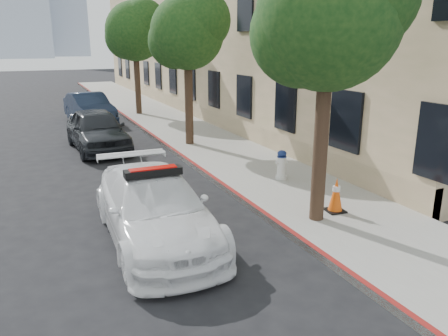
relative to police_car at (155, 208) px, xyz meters
name	(u,v)px	position (x,y,z in m)	size (l,w,h in m)	color
ground	(160,214)	(0.44, 1.29, -0.68)	(120.00, 120.00, 0.00)	black
sidewalk	(175,126)	(4.04, 11.29, -0.60)	(3.20, 50.00, 0.15)	gray
curb_strip	(142,129)	(2.50, 11.29, -0.60)	(0.12, 50.00, 0.15)	maroon
building	(237,21)	(9.64, 16.29, 4.32)	(8.00, 36.00, 10.00)	tan
tree_near	(330,16)	(3.37, -0.72, 3.60)	(2.92, 2.82, 5.62)	black
tree_mid	(188,32)	(3.37, 7.28, 3.48)	(2.77, 2.64, 5.43)	black
tree_far	(135,31)	(3.37, 15.28, 3.71)	(3.10, 3.00, 5.81)	black
police_car	(155,208)	(0.00, 0.00, 0.00)	(2.00, 4.68, 1.50)	white
parked_car_mid	(97,130)	(0.14, 8.30, 0.07)	(1.77, 4.39, 1.50)	black
parked_car_far	(89,108)	(0.67, 14.29, 0.05)	(1.53, 4.38, 1.44)	#151F34
fire_hydrant	(282,165)	(4.15, 2.05, -0.13)	(0.34, 0.31, 0.82)	silver
traffic_cone	(336,195)	(3.98, -0.53, -0.14)	(0.45, 0.45, 0.78)	black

